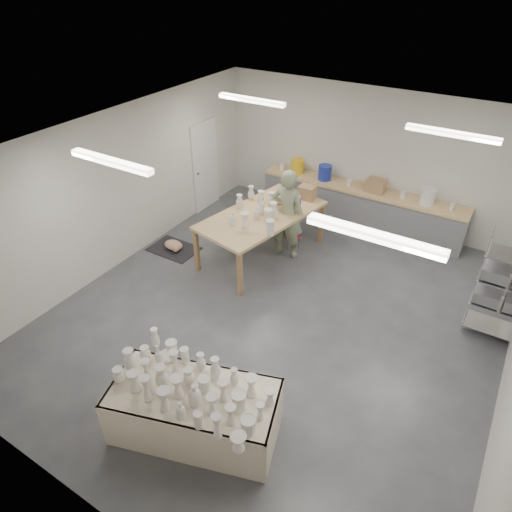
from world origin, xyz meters
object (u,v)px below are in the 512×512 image
Objects in this scene: potter at (288,214)px; drying_table at (194,408)px; work_table at (266,213)px; red_stool at (293,236)px.

drying_table is at bearing 101.44° from potter.
potter is at bearing 44.86° from work_table.
work_table is 0.43m from potter.
drying_table is 5.62× the size of red_stool.
drying_table is at bearing -60.59° from work_table.
red_stool is (0.36, 0.51, -0.68)m from work_table.
red_stool is at bearing 85.09° from drying_table.
work_table is at bearing 91.20° from drying_table.
red_stool is at bearing 65.99° from work_table.
work_table is at bearing 32.26° from potter.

